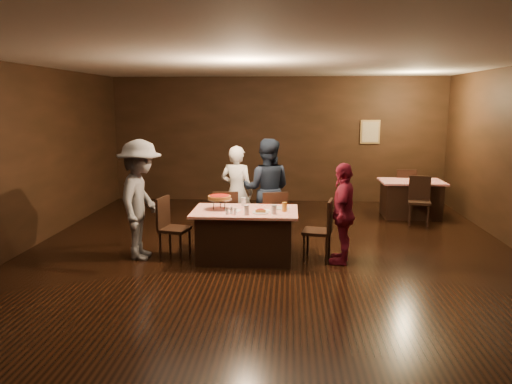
% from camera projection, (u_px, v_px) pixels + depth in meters
% --- Properties ---
extents(room, '(10.00, 10.04, 3.02)m').
position_uv_depth(room, '(270.00, 121.00, 7.06)').
color(room, black).
rests_on(room, ground).
extents(main_table, '(1.60, 1.00, 0.77)m').
position_uv_depth(main_table, '(245.00, 235.00, 7.67)').
color(main_table, red).
rests_on(main_table, ground).
extents(back_table, '(1.30, 0.90, 0.77)m').
position_uv_depth(back_table, '(411.00, 199.00, 10.53)').
color(back_table, '#AA0B11').
rests_on(back_table, ground).
extents(chair_far_left, '(0.47, 0.47, 0.95)m').
position_uv_depth(chair_far_left, '(226.00, 217.00, 8.42)').
color(chair_far_left, black).
rests_on(chair_far_left, ground).
extents(chair_far_right, '(0.51, 0.51, 0.95)m').
position_uv_depth(chair_far_right, '(273.00, 218.00, 8.37)').
color(chair_far_right, black).
rests_on(chair_far_right, ground).
extents(chair_end_left, '(0.50, 0.50, 0.95)m').
position_uv_depth(chair_end_left, '(175.00, 228.00, 7.73)').
color(chair_end_left, black).
rests_on(chair_end_left, ground).
extents(chair_end_right, '(0.49, 0.49, 0.95)m').
position_uv_depth(chair_end_right, '(317.00, 230.00, 7.59)').
color(chair_end_right, black).
rests_on(chair_end_right, ground).
extents(chair_back_near, '(0.49, 0.49, 0.95)m').
position_uv_depth(chair_back_near, '(419.00, 201.00, 9.83)').
color(chair_back_near, black).
rests_on(chair_back_near, ground).
extents(chair_back_far, '(0.45, 0.45, 0.95)m').
position_uv_depth(chair_back_far, '(405.00, 190.00, 11.11)').
color(chair_back_far, black).
rests_on(chair_back_far, ground).
extents(diner_white_jacket, '(0.69, 0.54, 1.65)m').
position_uv_depth(diner_white_jacket, '(237.00, 192.00, 8.86)').
color(diner_white_jacket, silver).
rests_on(diner_white_jacket, ground).
extents(diner_navy_hoodie, '(0.91, 0.73, 1.78)m').
position_uv_depth(diner_navy_hoodie, '(267.00, 189.00, 8.74)').
color(diner_navy_hoodie, '#172031').
rests_on(diner_navy_hoodie, ground).
extents(diner_grey_knit, '(0.71, 1.20, 1.84)m').
position_uv_depth(diner_grey_knit, '(141.00, 200.00, 7.63)').
color(diner_grey_knit, slate).
rests_on(diner_grey_knit, ground).
extents(diner_red_shirt, '(0.55, 0.95, 1.52)m').
position_uv_depth(diner_red_shirt, '(343.00, 213.00, 7.43)').
color(diner_red_shirt, maroon).
rests_on(diner_red_shirt, ground).
extents(pizza_stand, '(0.38, 0.38, 0.22)m').
position_uv_depth(pizza_stand, '(219.00, 198.00, 7.65)').
color(pizza_stand, black).
rests_on(pizza_stand, main_table).
extents(plate_with_slice, '(0.25, 0.25, 0.06)m').
position_uv_depth(plate_with_slice, '(261.00, 211.00, 7.41)').
color(plate_with_slice, white).
rests_on(plate_with_slice, main_table).
extents(plate_empty, '(0.25, 0.25, 0.01)m').
position_uv_depth(plate_empty, '(281.00, 208.00, 7.72)').
color(plate_empty, white).
rests_on(plate_empty, main_table).
extents(glass_front_left, '(0.08, 0.08, 0.14)m').
position_uv_depth(glass_front_left, '(247.00, 210.00, 7.30)').
color(glass_front_left, silver).
rests_on(glass_front_left, main_table).
extents(glass_front_right, '(0.08, 0.08, 0.14)m').
position_uv_depth(glass_front_right, '(274.00, 210.00, 7.32)').
color(glass_front_right, silver).
rests_on(glass_front_right, main_table).
extents(glass_amber, '(0.08, 0.08, 0.14)m').
position_uv_depth(glass_amber, '(284.00, 207.00, 7.51)').
color(glass_amber, '#BF7F26').
rests_on(glass_amber, main_table).
extents(glass_back, '(0.08, 0.08, 0.14)m').
position_uv_depth(glass_back, '(244.00, 202.00, 7.89)').
color(glass_back, silver).
rests_on(glass_back, main_table).
extents(condiments, '(0.17, 0.10, 0.09)m').
position_uv_depth(condiments, '(231.00, 211.00, 7.33)').
color(condiments, silver).
rests_on(condiments, main_table).
extents(napkin_center, '(0.19, 0.19, 0.01)m').
position_uv_depth(napkin_center, '(265.00, 210.00, 7.59)').
color(napkin_center, white).
rests_on(napkin_center, main_table).
extents(napkin_left, '(0.21, 0.21, 0.01)m').
position_uv_depth(napkin_left, '(235.00, 211.00, 7.57)').
color(napkin_left, white).
rests_on(napkin_left, main_table).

